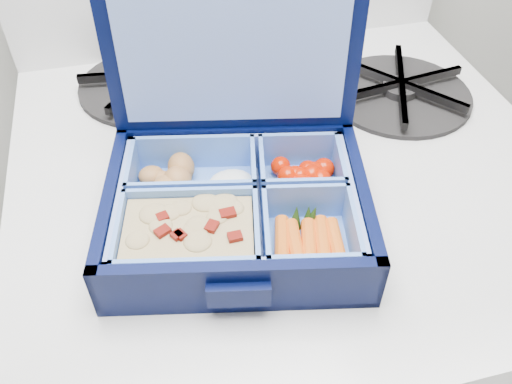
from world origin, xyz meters
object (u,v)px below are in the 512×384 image
object	(u,v)px
bento_box	(237,209)
burner_grate	(400,87)
stove	(274,352)
fork	(282,132)

from	to	relation	value
bento_box	burner_grate	world-z (taller)	bento_box
bento_box	burner_grate	size ratio (longest dim) A/B	1.32
stove	burner_grate	bearing A→B (deg)	21.08
bento_box	fork	xyz separation A→B (m)	(0.08, 0.13, -0.02)
bento_box	fork	size ratio (longest dim) A/B	1.44
stove	fork	distance (m)	0.44
stove	bento_box	distance (m)	0.48
stove	bento_box	size ratio (longest dim) A/B	3.76
bento_box	fork	distance (m)	0.15
burner_grate	fork	distance (m)	0.16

